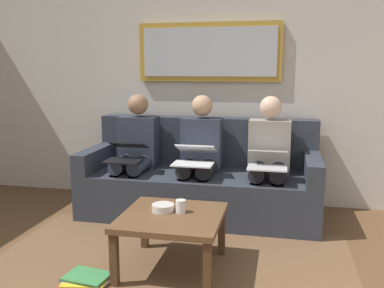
{
  "coord_description": "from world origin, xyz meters",
  "views": [
    {
      "loc": [
        -0.75,
        1.76,
        1.39
      ],
      "look_at": [
        0.0,
        -1.7,
        0.75
      ],
      "focal_mm": 39.32,
      "sensor_mm": 36.0,
      "label": 1
    }
  ],
  "objects": [
    {
      "name": "wall_rear",
      "position": [
        0.0,
        -2.6,
        1.3
      ],
      "size": [
        6.0,
        0.12,
        2.6
      ],
      "primitive_type": "cube",
      "color": "beige",
      "rests_on": "ground_plane"
    },
    {
      "name": "area_rug",
      "position": [
        0.0,
        -0.85,
        0.0
      ],
      "size": [
        2.6,
        1.8,
        0.01
      ],
      "primitive_type": "cube",
      "color": "brown",
      "rests_on": "ground_plane"
    },
    {
      "name": "couch",
      "position": [
        0.0,
        -2.12,
        0.31
      ],
      "size": [
        2.2,
        0.9,
        0.9
      ],
      "color": "#2D333D",
      "rests_on": "ground_plane"
    },
    {
      "name": "framed_mirror",
      "position": [
        0.0,
        -2.51,
        1.55
      ],
      "size": [
        1.45,
        0.05,
        0.58
      ],
      "color": "#B7892D"
    },
    {
      "name": "coffee_table",
      "position": [
        -0.03,
        -0.9,
        0.35
      ],
      "size": [
        0.69,
        0.69,
        0.4
      ],
      "color": "brown",
      "rests_on": "ground_plane"
    },
    {
      "name": "cup",
      "position": [
        -0.08,
        -0.95,
        0.45
      ],
      "size": [
        0.07,
        0.07,
        0.09
      ],
      "primitive_type": "cylinder",
      "color": "silver",
      "rests_on": "coffee_table"
    },
    {
      "name": "bowl",
      "position": [
        0.05,
        -0.95,
        0.43
      ],
      "size": [
        0.16,
        0.16,
        0.05
      ],
      "primitive_type": "cylinder",
      "color": "beige",
      "rests_on": "coffee_table"
    },
    {
      "name": "person_left",
      "position": [
        -0.64,
        -2.05,
        0.61
      ],
      "size": [
        0.38,
        0.58,
        1.14
      ],
      "color": "gray",
      "rests_on": "couch"
    },
    {
      "name": "laptop_silver",
      "position": [
        -0.64,
        -1.81,
        0.63
      ],
      "size": [
        0.33,
        0.36,
        0.15
      ],
      "color": "silver"
    },
    {
      "name": "person_middle",
      "position": [
        0.0,
        -2.05,
        0.61
      ],
      "size": [
        0.38,
        0.58,
        1.14
      ],
      "color": "#2D3342",
      "rests_on": "couch"
    },
    {
      "name": "laptop_white",
      "position": [
        0.0,
        -1.82,
        0.63
      ],
      "size": [
        0.35,
        0.37,
        0.17
      ],
      "color": "white"
    },
    {
      "name": "person_right",
      "position": [
        0.64,
        -2.05,
        0.61
      ],
      "size": [
        0.38,
        0.58,
        1.14
      ],
      "color": "#2D3342",
      "rests_on": "couch"
    },
    {
      "name": "laptop_black",
      "position": [
        0.64,
        -1.82,
        0.63
      ],
      "size": [
        0.32,
        0.38,
        0.17
      ],
      "color": "black"
    },
    {
      "name": "magazine_stack",
      "position": [
        0.47,
        -0.58,
        0.03
      ],
      "size": [
        0.34,
        0.27,
        0.05
      ],
      "color": "red",
      "rests_on": "ground_plane"
    }
  ]
}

